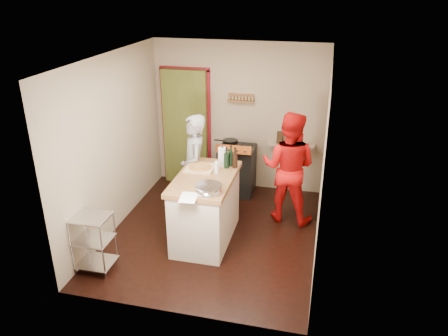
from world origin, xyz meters
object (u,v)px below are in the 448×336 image
at_px(island, 206,207).
at_px(wire_shelving, 93,240).
at_px(person_stripe, 194,168).
at_px(stove, 237,169).
at_px(person_red, 289,167).

bearing_deg(island, wire_shelving, -139.30).
distance_m(wire_shelving, island, 1.60).
distance_m(wire_shelving, person_stripe, 1.88).
xyz_separation_m(wire_shelving, person_stripe, (0.87, 1.61, 0.41)).
bearing_deg(wire_shelving, stove, 63.15).
height_order(wire_shelving, person_red, person_red).
relative_size(stove, island, 0.68).
bearing_deg(person_stripe, stove, 131.64).
relative_size(wire_shelving, person_red, 0.46).
height_order(stove, island, island).
bearing_deg(wire_shelving, person_stripe, 61.68).
relative_size(wire_shelving, island, 0.54).
distance_m(person_stripe, person_red, 1.44).
bearing_deg(wire_shelving, person_red, 40.13).
distance_m(stove, island, 1.59).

